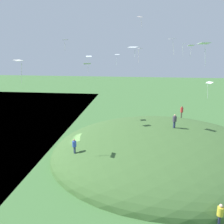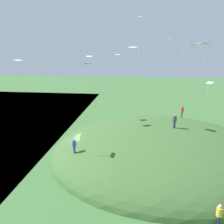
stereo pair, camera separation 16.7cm
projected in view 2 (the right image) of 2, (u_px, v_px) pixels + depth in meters
ground_plane at (84, 156)px, 30.12m from camera, size 160.00×160.00×0.00m
grass_hill at (162, 156)px, 30.10m from camera, size 27.05×24.23×7.45m
person_with_child at (175, 120)px, 28.65m from camera, size 0.65×0.65×1.63m
person_on_hilltop at (74, 145)px, 25.57m from camera, size 0.59×0.59×1.56m
person_watching_kites at (219, 213)px, 18.13m from camera, size 0.52×0.52×1.84m
person_near_shore at (182, 110)px, 35.66m from camera, size 0.55×0.55×1.77m
kite_0 at (191, 46)px, 34.28m from camera, size 1.07×0.91×1.67m
kite_1 at (133, 47)px, 27.86m from camera, size 1.24×1.07×1.18m
kite_2 at (172, 40)px, 34.38m from camera, size 0.93×1.18×2.28m
kite_3 at (19, 62)px, 22.78m from camera, size 0.80×0.95×2.19m
kite_4 at (204, 44)px, 23.07m from camera, size 1.32×1.13×2.24m
kite_5 at (210, 84)px, 31.43m from camera, size 0.95×1.01×2.11m
kite_7 at (89, 57)px, 42.07m from camera, size 1.03×0.77×1.79m
kite_8 at (140, 18)px, 32.23m from camera, size 0.74×0.73×1.43m
kite_9 at (140, 50)px, 35.44m from camera, size 0.87×0.93×2.07m
kite_11 at (87, 64)px, 28.93m from camera, size 1.03×0.88×1.21m
kite_12 at (184, 45)px, 36.60m from camera, size 0.68×0.88×1.89m
kite_13 at (118, 55)px, 39.63m from camera, size 0.91×0.75×1.95m
kite_14 at (66, 40)px, 31.31m from camera, size 0.88×1.12×1.41m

